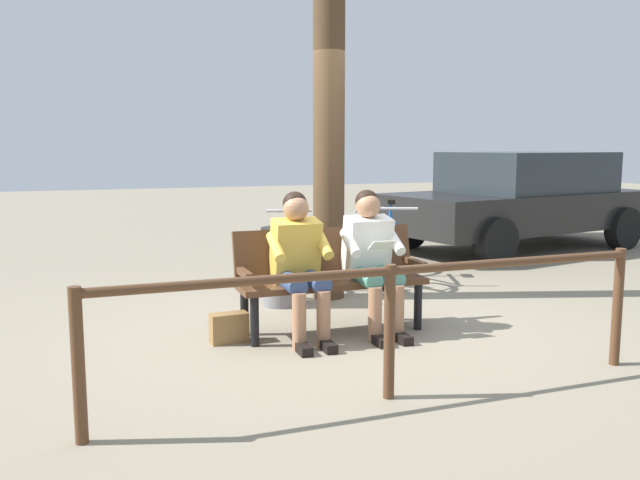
{
  "coord_description": "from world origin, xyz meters",
  "views": [
    {
      "loc": [
        2.1,
        5.25,
        1.57
      ],
      "look_at": [
        0.05,
        -0.19,
        0.75
      ],
      "focal_mm": 37.67,
      "sensor_mm": 36.0,
      "label": 1
    }
  ],
  "objects_px": {
    "person_reading": "(372,254)",
    "person_companion": "(299,259)",
    "litter_bin": "(281,266)",
    "handbag": "(229,328)",
    "bench": "(329,272)",
    "bicycle_black": "(288,253)",
    "bicycle_silver": "(341,253)",
    "bicycle_red": "(391,250)",
    "parked_car": "(520,198)",
    "tree_trunk": "(329,97)"
  },
  "relations": [
    {
      "from": "person_companion",
      "to": "handbag",
      "type": "xyz_separation_m",
      "value": [
        0.57,
        -0.09,
        -0.54
      ]
    },
    {
      "from": "bicycle_red",
      "to": "parked_car",
      "type": "relative_size",
      "value": 0.36
    },
    {
      "from": "litter_bin",
      "to": "bicycle_black",
      "type": "distance_m",
      "value": 1.02
    },
    {
      "from": "person_companion",
      "to": "bicycle_silver",
      "type": "bearing_deg",
      "value": -120.4
    },
    {
      "from": "handbag",
      "to": "person_companion",
      "type": "bearing_deg",
      "value": 170.86
    },
    {
      "from": "parked_car",
      "to": "person_companion",
      "type": "bearing_deg",
      "value": 24.73
    },
    {
      "from": "person_reading",
      "to": "handbag",
      "type": "relative_size",
      "value": 4.0
    },
    {
      "from": "bicycle_silver",
      "to": "bicycle_black",
      "type": "xyz_separation_m",
      "value": [
        0.57,
        -0.22,
        0.0
      ]
    },
    {
      "from": "litter_bin",
      "to": "bicycle_black",
      "type": "height_order",
      "value": "bicycle_black"
    },
    {
      "from": "bicycle_red",
      "to": "parked_car",
      "type": "distance_m",
      "value": 3.33
    },
    {
      "from": "tree_trunk",
      "to": "bicycle_silver",
      "type": "distance_m",
      "value": 1.82
    },
    {
      "from": "handbag",
      "to": "litter_bin",
      "type": "xyz_separation_m",
      "value": [
        -0.78,
        -1.08,
        0.27
      ]
    },
    {
      "from": "bench",
      "to": "parked_car",
      "type": "xyz_separation_m",
      "value": [
        -4.41,
        -3.28,
        0.27
      ]
    },
    {
      "from": "bicycle_black",
      "to": "person_reading",
      "type": "bearing_deg",
      "value": 17.33
    },
    {
      "from": "bicycle_red",
      "to": "bicycle_black",
      "type": "relative_size",
      "value": 0.97
    },
    {
      "from": "bench",
      "to": "bicycle_black",
      "type": "distance_m",
      "value": 1.98
    },
    {
      "from": "bicycle_red",
      "to": "parked_car",
      "type": "bearing_deg",
      "value": 138.24
    },
    {
      "from": "person_companion",
      "to": "person_reading",
      "type": "bearing_deg",
      "value": 179.95
    },
    {
      "from": "handbag",
      "to": "bicycle_red",
      "type": "height_order",
      "value": "bicycle_red"
    },
    {
      "from": "person_reading",
      "to": "person_companion",
      "type": "height_order",
      "value": "same"
    },
    {
      "from": "person_reading",
      "to": "person_companion",
      "type": "xyz_separation_m",
      "value": [
        0.64,
        -0.01,
        -0.0
      ]
    },
    {
      "from": "parked_car",
      "to": "bench",
      "type": "bearing_deg",
      "value": 25.36
    },
    {
      "from": "litter_bin",
      "to": "bicycle_black",
      "type": "xyz_separation_m",
      "value": [
        -0.37,
        -0.95,
        -0.03
      ]
    },
    {
      "from": "person_companion",
      "to": "litter_bin",
      "type": "distance_m",
      "value": 1.22
    },
    {
      "from": "bicycle_black",
      "to": "parked_car",
      "type": "relative_size",
      "value": 0.37
    },
    {
      "from": "bench",
      "to": "parked_car",
      "type": "distance_m",
      "value": 5.5
    },
    {
      "from": "tree_trunk",
      "to": "litter_bin",
      "type": "distance_m",
      "value": 1.76
    },
    {
      "from": "person_reading",
      "to": "person_companion",
      "type": "bearing_deg",
      "value": -0.05
    },
    {
      "from": "parked_car",
      "to": "tree_trunk",
      "type": "bearing_deg",
      "value": 16.81
    },
    {
      "from": "bench",
      "to": "person_companion",
      "type": "bearing_deg",
      "value": 27.16
    },
    {
      "from": "bench",
      "to": "tree_trunk",
      "type": "relative_size",
      "value": 0.39
    },
    {
      "from": "litter_bin",
      "to": "bench",
      "type": "bearing_deg",
      "value": 96.32
    },
    {
      "from": "bench",
      "to": "person_companion",
      "type": "xyz_separation_m",
      "value": [
        0.32,
        0.16,
        0.16
      ]
    },
    {
      "from": "bicycle_black",
      "to": "handbag",
      "type": "bearing_deg",
      "value": -13.78
    },
    {
      "from": "tree_trunk",
      "to": "bicycle_red",
      "type": "bearing_deg",
      "value": -149.85
    },
    {
      "from": "handbag",
      "to": "bicycle_red",
      "type": "bearing_deg",
      "value": -142.27
    },
    {
      "from": "parked_car",
      "to": "litter_bin",
      "type": "bearing_deg",
      "value": 15.39
    },
    {
      "from": "person_reading",
      "to": "parked_car",
      "type": "distance_m",
      "value": 5.35
    },
    {
      "from": "person_companion",
      "to": "bicycle_silver",
      "type": "relative_size",
      "value": 0.78
    },
    {
      "from": "bicycle_silver",
      "to": "bench",
      "type": "bearing_deg",
      "value": -50.45
    },
    {
      "from": "bench",
      "to": "parked_car",
      "type": "bearing_deg",
      "value": -142.54
    },
    {
      "from": "handbag",
      "to": "parked_car",
      "type": "relative_size",
      "value": 0.07
    },
    {
      "from": "tree_trunk",
      "to": "person_companion",
      "type": "bearing_deg",
      "value": 59.79
    },
    {
      "from": "person_reading",
      "to": "handbag",
      "type": "xyz_separation_m",
      "value": [
        1.21,
        -0.1,
        -0.54
      ]
    },
    {
      "from": "parked_car",
      "to": "bicycle_silver",
      "type": "bearing_deg",
      "value": 11.99
    },
    {
      "from": "handbag",
      "to": "bicycle_silver",
      "type": "height_order",
      "value": "bicycle_silver"
    },
    {
      "from": "person_reading",
      "to": "bicycle_black",
      "type": "bearing_deg",
      "value": -87.67
    },
    {
      "from": "bench",
      "to": "tree_trunk",
      "type": "distance_m",
      "value": 1.98
    },
    {
      "from": "tree_trunk",
      "to": "person_reading",
      "type": "bearing_deg",
      "value": 84.34
    },
    {
      "from": "handbag",
      "to": "bicycle_black",
      "type": "bearing_deg",
      "value": -119.61
    }
  ]
}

